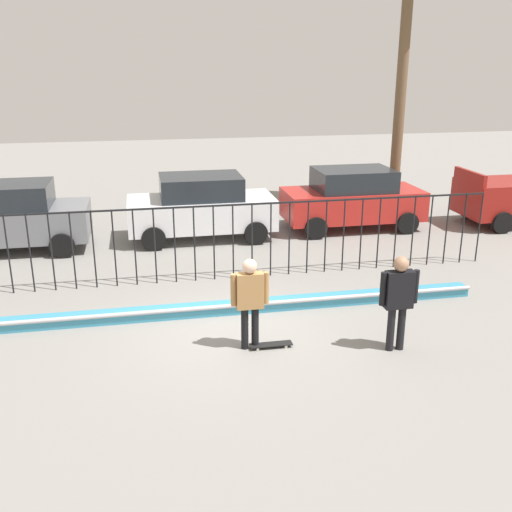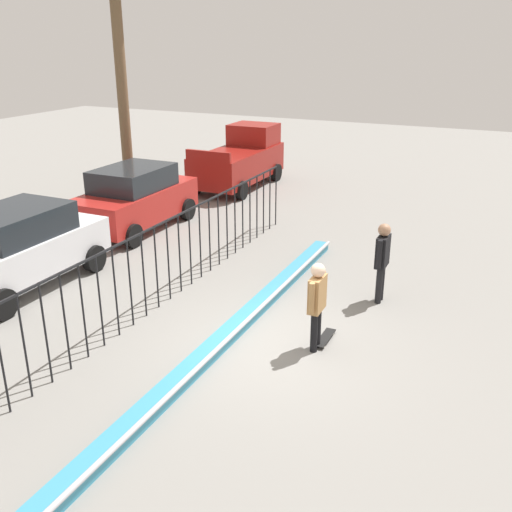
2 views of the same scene
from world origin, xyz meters
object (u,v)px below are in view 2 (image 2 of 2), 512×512
at_px(skateboard, 325,338).
at_px(pickup_truck, 240,160).
at_px(camera_operator, 382,256).
at_px(skateboarder, 317,299).
at_px(parked_car_red, 134,198).
at_px(parked_car_white, 18,247).

relative_size(skateboard, pickup_truck, 0.17).
relative_size(skateboard, camera_operator, 0.44).
xyz_separation_m(skateboarder, parked_car_red, (4.68, 7.46, -0.08)).
bearing_deg(parked_car_red, camera_operator, -105.31).
bearing_deg(parked_car_white, pickup_truck, -3.71).
bearing_deg(camera_operator, pickup_truck, -97.61).
xyz_separation_m(parked_car_white, pickup_truck, (10.97, -0.34, 0.06)).
xyz_separation_m(parked_car_white, parked_car_red, (4.78, 0.17, 0.00)).
bearing_deg(skateboard, pickup_truck, 18.83).
bearing_deg(parked_car_white, camera_operator, -72.87).
xyz_separation_m(skateboard, parked_car_white, (-0.49, 7.36, 0.91)).
xyz_separation_m(camera_operator, parked_car_white, (-2.72, 7.87, -0.12)).
bearing_deg(parked_car_red, skateboarder, -123.03).
distance_m(skateboard, parked_car_white, 7.43).
distance_m(camera_operator, pickup_truck, 11.17).
relative_size(camera_operator, parked_car_red, 0.42).
bearing_deg(skateboard, skateboarder, 155.13).
height_order(skateboard, pickup_truck, pickup_truck).
height_order(skateboard, camera_operator, camera_operator).
distance_m(skateboarder, pickup_truck, 12.90).
relative_size(skateboard, parked_car_red, 0.19).
distance_m(skateboard, pickup_truck, 12.65).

